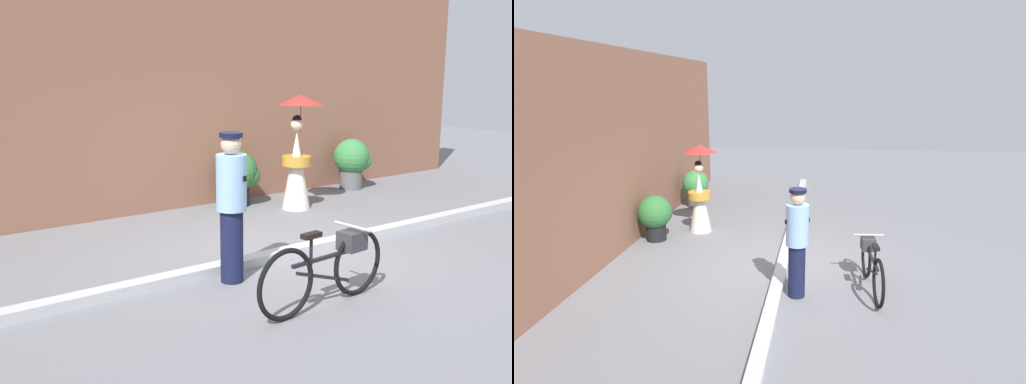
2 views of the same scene
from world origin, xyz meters
TOP-DOWN VIEW (x-y plane):
  - ground_plane at (0.00, 0.00)m, footprint 30.00×30.00m
  - building_wall at (0.00, 3.36)m, footprint 14.00×0.40m
  - sidewalk_curb at (0.00, 0.00)m, footprint 14.00×0.20m
  - bicycle_near_officer at (-0.61, -1.47)m, footprint 1.77×0.48m
  - person_officer at (-1.03, -0.32)m, footprint 0.34×0.37m
  - person_with_parasol at (1.81, 2.00)m, footprint 0.74×0.74m
  - potted_plant_by_door at (3.75, 2.67)m, footprint 0.71×0.69m
  - potted_plant_small at (1.14, 2.76)m, footprint 0.71×0.70m

SIDE VIEW (x-z plane):
  - ground_plane at x=0.00m, z-range 0.00..0.00m
  - sidewalk_curb at x=0.00m, z-range 0.00..0.12m
  - bicycle_near_officer at x=-0.61m, z-range 0.01..0.83m
  - potted_plant_small at x=1.14m, z-range 0.07..1.02m
  - potted_plant_by_door at x=3.75m, z-range 0.06..1.04m
  - person_officer at x=-1.03m, z-range 0.06..1.76m
  - person_with_parasol at x=1.81m, z-range -0.03..1.89m
  - building_wall at x=0.00m, z-range 0.00..3.86m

